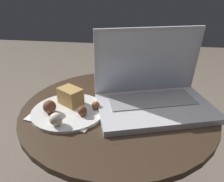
% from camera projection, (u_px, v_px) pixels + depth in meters
% --- Properties ---
extents(table, '(0.62, 0.62, 0.54)m').
position_uv_depth(table, '(117.00, 145.00, 0.78)').
color(table, '#515156').
rests_on(table, ground_plane).
extents(napkin, '(0.22, 0.17, 0.00)m').
position_uv_depth(napkin, '(65.00, 114.00, 0.67)').
color(napkin, white).
rests_on(napkin, table).
extents(laptop, '(0.41, 0.33, 0.24)m').
position_uv_depth(laptop, '(152.00, 91.00, 0.70)').
color(laptop, silver).
rests_on(laptop, table).
extents(beer_glass, '(0.06, 0.06, 0.22)m').
position_uv_depth(beer_glass, '(107.00, 62.00, 0.77)').
color(beer_glass, '#C6701E').
rests_on(beer_glass, table).
extents(snack_plate, '(0.23, 0.23, 0.06)m').
position_uv_depth(snack_plate, '(68.00, 107.00, 0.67)').
color(snack_plate, silver).
rests_on(snack_plate, table).
extents(fork, '(0.14, 0.14, 0.00)m').
position_uv_depth(fork, '(58.00, 115.00, 0.66)').
color(fork, silver).
rests_on(fork, table).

